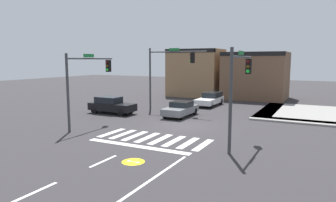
{
  "coord_description": "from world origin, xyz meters",
  "views": [
    {
      "loc": [
        9.55,
        -21.04,
        4.97
      ],
      "look_at": [
        -0.82,
        -0.95,
        1.94
      ],
      "focal_mm": 32.82,
      "sensor_mm": 36.0,
      "label": 1
    }
  ],
  "objects_px": {
    "traffic_signal_northwest": "(168,67)",
    "car_white": "(210,99)",
    "traffic_signal_southeast": "(239,80)",
    "car_black": "(111,105)",
    "car_gray": "(181,109)",
    "traffic_signal_southwest": "(87,76)"
  },
  "relations": [
    {
      "from": "traffic_signal_southwest",
      "to": "car_white",
      "type": "xyz_separation_m",
      "value": [
        4.41,
        14.48,
        -3.07
      ]
    },
    {
      "from": "car_black",
      "to": "car_white",
      "type": "height_order",
      "value": "car_black"
    },
    {
      "from": "traffic_signal_southeast",
      "to": "car_white",
      "type": "xyz_separation_m",
      "value": [
        -6.84,
        14.53,
        -3.11
      ]
    },
    {
      "from": "traffic_signal_southwest",
      "to": "traffic_signal_northwest",
      "type": "bearing_deg",
      "value": -12.94
    },
    {
      "from": "car_gray",
      "to": "car_black",
      "type": "xyz_separation_m",
      "value": [
        -6.36,
        -1.66,
        0.13
      ]
    },
    {
      "from": "car_gray",
      "to": "car_black",
      "type": "distance_m",
      "value": 6.57
    },
    {
      "from": "traffic_signal_southwest",
      "to": "car_white",
      "type": "height_order",
      "value": "traffic_signal_southwest"
    },
    {
      "from": "car_gray",
      "to": "car_black",
      "type": "bearing_deg",
      "value": -75.36
    },
    {
      "from": "car_black",
      "to": "car_white",
      "type": "relative_size",
      "value": 0.93
    },
    {
      "from": "car_black",
      "to": "traffic_signal_southwest",
      "type": "bearing_deg",
      "value": -68.97
    },
    {
      "from": "traffic_signal_southeast",
      "to": "traffic_signal_southwest",
      "type": "xyz_separation_m",
      "value": [
        -11.24,
        0.05,
        -0.04
      ]
    },
    {
      "from": "car_gray",
      "to": "traffic_signal_southeast",
      "type": "bearing_deg",
      "value": 44.43
    },
    {
      "from": "traffic_signal_northwest",
      "to": "car_gray",
      "type": "height_order",
      "value": "traffic_signal_northwest"
    },
    {
      "from": "car_black",
      "to": "traffic_signal_southeast",
      "type": "bearing_deg",
      "value": -22.19
    },
    {
      "from": "traffic_signal_southwest",
      "to": "car_white",
      "type": "relative_size",
      "value": 1.13
    },
    {
      "from": "traffic_signal_northwest",
      "to": "car_white",
      "type": "relative_size",
      "value": 1.28
    },
    {
      "from": "traffic_signal_southeast",
      "to": "car_black",
      "type": "bearing_deg",
      "value": 67.81
    },
    {
      "from": "car_white",
      "to": "traffic_signal_southeast",
      "type": "bearing_deg",
      "value": 25.2
    },
    {
      "from": "traffic_signal_southwest",
      "to": "car_gray",
      "type": "xyz_separation_m",
      "value": [
        4.29,
        7.04,
        -3.14
      ]
    },
    {
      "from": "traffic_signal_northwest",
      "to": "car_gray",
      "type": "bearing_deg",
      "value": -40.95
    },
    {
      "from": "traffic_signal_southwest",
      "to": "car_gray",
      "type": "height_order",
      "value": "traffic_signal_southwest"
    },
    {
      "from": "traffic_signal_southeast",
      "to": "car_gray",
      "type": "bearing_deg",
      "value": 44.43
    }
  ]
}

